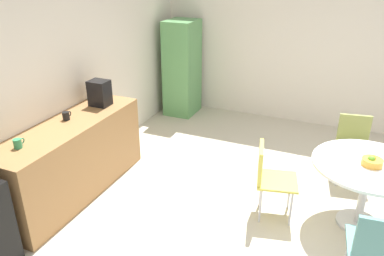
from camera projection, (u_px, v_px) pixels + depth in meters
The scene contains 14 objects.
ground_plane at pixel (303, 232), 3.96m from camera, with size 6.00×6.00×0.00m, color beige.
wall_back at pixel (57, 78), 4.51m from camera, with size 6.00×0.10×2.60m, color silver.
wall_side_right at pixel (343, 48), 5.93m from camera, with size 0.10×6.00×2.60m, color silver.
counter_block at pixel (72, 159), 4.46m from camera, with size 2.04×0.60×0.90m, color #9E7042.
locker_cabinet at pixel (182, 68), 6.67m from camera, with size 0.60×0.50×1.64m, color #599959.
round_table at pixel (367, 175), 3.84m from camera, with size 1.12×1.12×0.73m.
chair_olive at pixel (353, 141), 4.74m from camera, with size 0.48×0.48×0.83m.
chair_yellow at pixel (268, 173), 4.03m from camera, with size 0.50×0.50×0.83m.
chair_teal at pixel (377, 245), 3.03m from camera, with size 0.46×0.46×0.83m.
fruit_bowl at pixel (372, 161), 3.74m from camera, with size 0.20×0.20×0.11m.
mug_white at pixel (18, 143), 3.72m from camera, with size 0.13×0.08×0.09m.
mug_green at pixel (66, 116), 4.36m from camera, with size 0.13×0.08×0.09m.
mug_red at pixel (102, 98), 4.92m from camera, with size 0.13×0.08×0.09m.
coffee_maker at pixel (100, 93), 4.74m from camera, with size 0.20×0.24×0.32m, color black.
Camera 1 is at (-3.36, -0.19, 2.62)m, focal length 35.71 mm.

